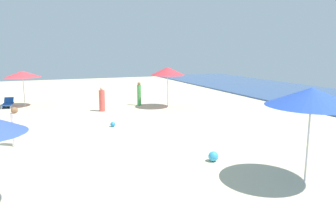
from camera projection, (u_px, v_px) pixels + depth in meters
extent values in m
cylinder|color=silver|center=(308.00, 145.00, 8.74)|extent=(0.05, 0.05, 2.27)
cone|color=#294CB5|center=(312.00, 97.00, 8.49)|extent=(2.49, 2.49, 0.51)
cylinder|color=silver|center=(168.00, 91.00, 20.59)|extent=(0.05, 0.05, 2.15)
cone|color=#D0343D|center=(168.00, 71.00, 20.36)|extent=(2.29, 2.29, 0.54)
cylinder|color=silver|center=(24.00, 92.00, 20.86)|extent=(0.05, 0.05, 2.00)
cone|color=#E33B44|center=(22.00, 74.00, 20.65)|extent=(2.35, 2.35, 0.42)
cube|color=silver|center=(3.00, 106.00, 20.58)|extent=(1.08, 0.14, 0.20)
cube|color=silver|center=(12.00, 106.00, 20.73)|extent=(1.08, 0.14, 0.20)
cube|color=#164FB2|center=(8.00, 104.00, 20.63)|extent=(1.25, 0.71, 0.06)
cube|color=#164FB2|center=(9.00, 100.00, 21.11)|extent=(0.40, 0.60, 0.39)
cylinder|color=white|center=(16.00, 130.00, 12.34)|extent=(0.48, 0.48, 1.33)
sphere|color=#8A6040|center=(14.00, 110.00, 12.20)|extent=(0.26, 0.26, 0.26)
cylinder|color=#EF5650|center=(102.00, 101.00, 19.37)|extent=(0.41, 0.41, 1.32)
sphere|color=beige|center=(102.00, 89.00, 19.23)|extent=(0.23, 0.23, 0.23)
cylinder|color=#4EAC56|center=(139.00, 95.00, 21.40)|extent=(0.39, 0.39, 1.42)
sphere|color=#966C45|center=(139.00, 84.00, 21.26)|extent=(0.22, 0.22, 0.22)
sphere|color=#36A7DE|center=(213.00, 156.00, 10.67)|extent=(0.35, 0.35, 0.35)
sphere|color=#2990D5|center=(113.00, 124.00, 15.49)|extent=(0.25, 0.25, 0.25)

